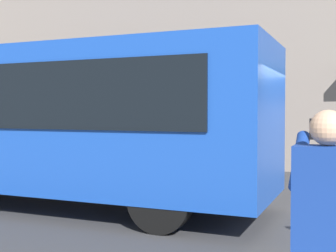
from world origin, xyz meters
TOP-DOWN VIEW (x-y plane):
  - ground_plane at (0.00, 0.00)m, footprint 60.00×60.00m
  - red_bus at (4.17, 0.36)m, footprint 9.05×2.54m
  - pedestrian_photographer at (-1.42, 4.73)m, footprint 0.53×0.52m

SIDE VIEW (x-z plane):
  - ground_plane at x=0.00m, z-range 0.00..0.00m
  - pedestrian_photographer at x=-1.42m, z-range 0.29..1.99m
  - red_bus at x=4.17m, z-range 0.14..3.22m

